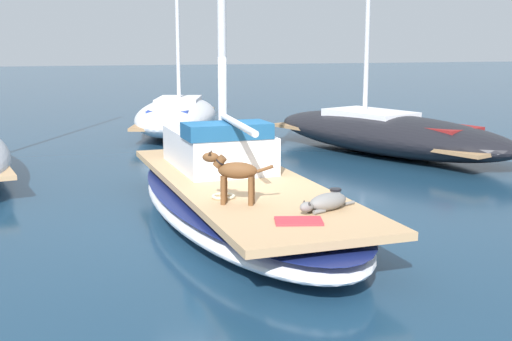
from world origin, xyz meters
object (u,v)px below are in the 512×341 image
dog_grey (326,202)px  moored_boat_starboard_side (387,132)px  deck_winch (335,197)px  coiled_rope (223,196)px  sailboat_main (240,201)px  moored_boat_far_astern (177,115)px  deck_towel (299,221)px  dog_brown (234,172)px

dog_grey → moored_boat_starboard_side: bearing=60.2°
deck_winch → coiled_rope: size_ratio=0.65×
sailboat_main → moored_boat_far_astern: size_ratio=1.14×
deck_towel → moored_boat_starboard_side: size_ratio=0.07×
dog_grey → dog_brown: (-1.04, 0.63, 0.32)m
coiled_rope → moored_boat_far_astern: 11.29m
deck_towel → moored_boat_far_astern: size_ratio=0.09×
sailboat_main → dog_brown: 1.63m
sailboat_main → dog_grey: bearing=-72.2°
dog_grey → moored_boat_starboard_side: moored_boat_starboard_side is taller
coiled_rope → moored_boat_starboard_side: size_ratio=0.04×
dog_brown → deck_winch: 1.36m
deck_towel → moored_boat_far_astern: bearing=89.0°
dog_brown → deck_towel: dog_brown is taller
deck_winch → moored_boat_far_astern: size_ratio=0.03×
coiled_rope → moored_boat_far_astern: size_ratio=0.05×
deck_towel → moored_boat_far_astern: 12.69m
deck_towel → moored_boat_starboard_side: bearing=58.9°
dog_grey → dog_brown: 1.26m
coiled_rope → moored_boat_starboard_side: moored_boat_starboard_side is taller
sailboat_main → coiled_rope: 1.19m
deck_towel → moored_boat_far_astern: (0.22, 12.69, -0.14)m
sailboat_main → dog_brown: dog_brown is taller
moored_boat_starboard_side → sailboat_main: bearing=-132.4°
dog_grey → deck_winch: 0.37m
sailboat_main → dog_grey: dog_grey is taller
sailboat_main → moored_boat_far_astern: moored_boat_far_astern is taller
sailboat_main → coiled_rope: coiled_rope is taller
deck_winch → coiled_rope: (-1.35, 0.70, -0.08)m
moored_boat_starboard_side → moored_boat_far_astern: size_ratio=1.16×
deck_winch → coiled_rope: 1.53m
dog_grey → coiled_rope: dog_grey is taller
dog_brown → coiled_rope: (-0.07, 0.36, -0.40)m
sailboat_main → dog_grey: (0.65, -2.03, 0.43)m
dog_brown → deck_winch: (1.28, -0.35, -0.32)m
sailboat_main → deck_winch: size_ratio=35.43×
sailboat_main → coiled_rope: (-0.47, -1.04, 0.35)m
sailboat_main → moored_boat_starboard_side: (4.86, 5.32, 0.19)m
dog_brown → moored_boat_starboard_side: (5.26, 6.72, -0.55)m
moored_boat_far_astern → moored_boat_starboard_side: bearing=-47.5°
dog_grey → moored_boat_starboard_side: (4.21, 7.35, -0.24)m
moored_boat_far_astern → dog_brown: bearing=-93.8°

